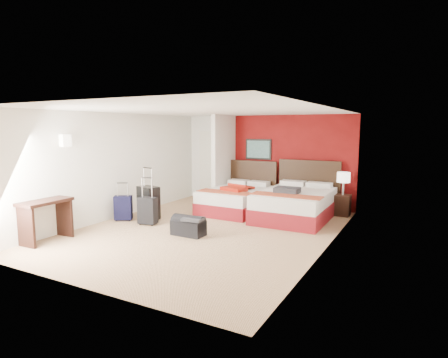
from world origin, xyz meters
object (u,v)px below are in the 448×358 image
Objects in this scene: bed_right at (295,205)px; red_suitcase_open at (238,188)px; suitcase_black at (149,204)px; table_lamp at (343,184)px; bed_left at (236,200)px; nightstand at (342,205)px; suitcase_navy at (123,209)px; duffel_bag at (188,227)px; desk at (46,221)px; suitcase_charcoal at (148,212)px.

bed_right is 1.52m from red_suitcase_open.
bed_right is 2.91× the size of suitcase_black.
red_suitcase_open is 1.47× the size of table_lamp.
bed_left reaches higher than nightstand.
suitcase_black is 0.59m from suitcase_navy.
bed_left is 0.89× the size of bed_right.
duffel_bag is at bearing -126.37° from table_lamp.
table_lamp reaches higher than bed_right.
suitcase_black is 1.39× the size of suitcase_navy.
nightstand is 0.54× the size of desk.
bed_right reaches higher than nightstand.
suitcase_black is 2.34m from desk.
nightstand is at bearing 43.96° from bed_right.
desk is (-0.60, -2.26, 0.02)m from suitcase_black.
table_lamp is (2.41, 0.96, 0.16)m from red_suitcase_open.
red_suitcase_open is at bearing 47.06° from suitcase_charcoal.
duffel_bag is (1.55, -0.64, -0.21)m from suitcase_black.
desk is at bearing -126.22° from suitcase_charcoal.
suitcase_black reaches higher than suitcase_navy.
bed_left is 3.36× the size of suitcase_charcoal.
duffel_bag is at bearing -23.10° from suitcase_charcoal.
suitcase_navy reaches higher than duffel_bag.
suitcase_charcoal is (-1.14, -2.12, -0.00)m from bed_left.
suitcase_navy is 1.93m from desk.
bed_left is 2.26m from suitcase_black.
suitcase_charcoal is at bearing -140.84° from table_lamp.
bed_right is at bearing 45.36° from desk.
table_lamp is at bearing 43.96° from bed_right.
suitcase_black is (-1.42, -1.75, 0.08)m from bed_left.
desk is (-4.54, -4.87, 0.14)m from nightstand.
suitcase_navy is (-1.89, -2.10, -0.02)m from bed_left.
suitcase_charcoal is (-1.24, -2.02, -0.35)m from red_suitcase_open.
table_lamp reaches higher than nightstand.
suitcase_navy is (-4.41, -2.95, -0.52)m from table_lamp.
red_suitcase_open is at bearing -158.34° from table_lamp.
table_lamp is at bearing 54.16° from duffel_bag.
desk reaches higher than duffel_bag.
nightstand is at bearing 47.18° from suitcase_black.
table_lamp is 0.84× the size of duffel_bag.
nightstand is at bearing 19.75° from bed_left.
nightstand is 0.68× the size of suitcase_black.
desk reaches higher than bed_right.
suitcase_navy is (-3.48, -2.05, -0.06)m from bed_right.
bed_left is 1.59m from bed_right.
suitcase_charcoal is 0.88× the size of duffel_bag.
desk is (-2.12, -3.91, -0.24)m from red_suitcase_open.
suitcase_charcoal is 2.09m from desk.
suitcase_charcoal is 0.75m from suitcase_navy.
table_lamp is 1.01× the size of suitcase_navy.
desk is (-2.02, -4.01, 0.11)m from bed_left.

